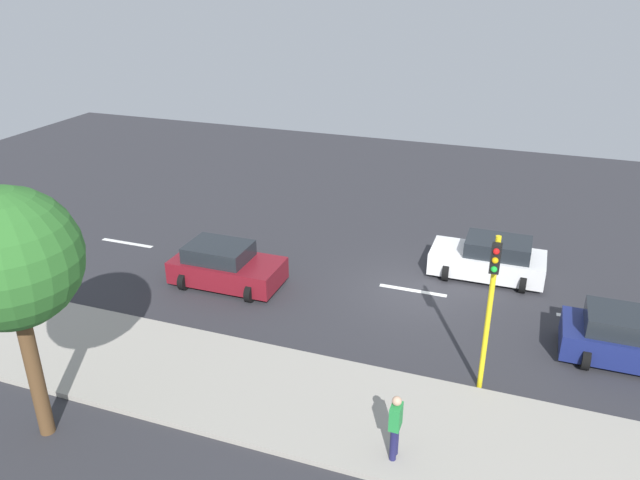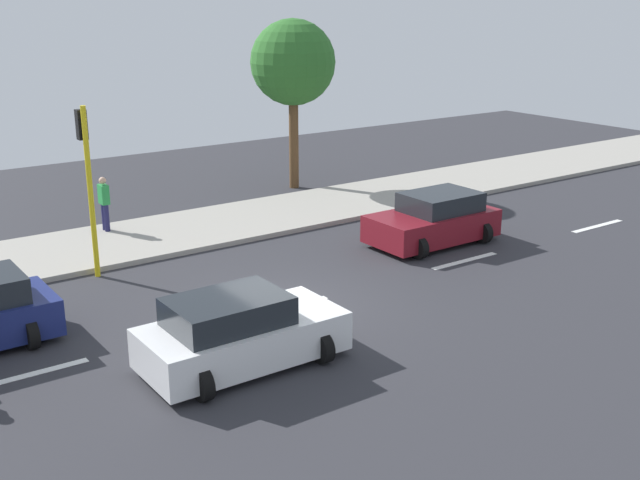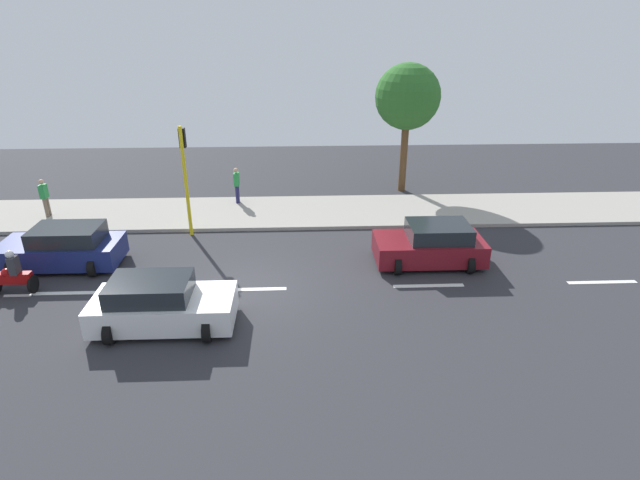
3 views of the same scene
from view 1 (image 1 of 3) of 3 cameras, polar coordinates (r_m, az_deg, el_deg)
The scene contains 12 objects.
ground_plane at distance 21.99m, azimuth 8.63°, elevation -4.79°, with size 40.00×60.00×0.10m, color #2D2D33.
sidewalk at distance 16.24m, azimuth 3.37°, elevation -15.77°, with size 4.00×60.00×0.15m, color #9E998E.
lane_stripe_far_north at distance 26.59m, azimuth -17.52°, elevation -0.27°, with size 0.20×2.40×0.01m, color white.
lane_stripe_north at distance 23.64m, azimuth -5.73°, elevation -2.32°, with size 0.20×2.40×0.01m, color white.
lane_stripe_mid at distance 21.97m, azimuth 8.64°, elevation -4.66°, with size 0.20×2.40×0.01m, color white.
lane_stripe_south at distance 21.87m, azimuth 24.30°, elevation -6.87°, with size 0.20×2.40×0.01m, color white.
car_white at distance 23.22m, azimuth 15.51°, elevation -1.71°, with size 2.29×4.07×1.52m.
car_maroon at distance 22.11m, azimuth -8.78°, elevation -2.41°, with size 2.36×3.91×1.52m.
car_dark_blue at distance 19.90m, azimuth 27.36°, elevation -8.31°, with size 2.29×4.19×1.52m.
pedestrian_near_signal at distance 14.47m, azimuth 7.03°, elevation -16.73°, with size 0.40×0.24×1.69m.
traffic_light_corner at distance 16.06m, azimuth 15.65°, elevation -4.91°, with size 0.49×0.24×4.50m.
street_tree_south at distance 14.79m, azimuth -27.03°, elevation -1.66°, with size 3.17×3.17×6.34m.
Camera 1 is at (19.01, 3.35, 10.49)m, focal length 34.35 mm.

